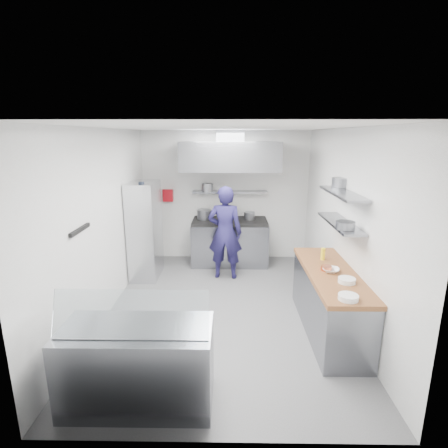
{
  "coord_description": "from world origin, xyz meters",
  "views": [
    {
      "loc": [
        0.09,
        -5.07,
        2.69
      ],
      "look_at": [
        0.0,
        0.6,
        1.25
      ],
      "focal_mm": 28.0,
      "sensor_mm": 36.0,
      "label": 1
    }
  ],
  "objects_px": {
    "gas_range": "(230,243)",
    "chef": "(225,233)",
    "display_case": "(138,365)",
    "wire_rack": "(145,230)"
  },
  "relations": [
    {
      "from": "gas_range",
      "to": "chef",
      "type": "relative_size",
      "value": 0.89
    },
    {
      "from": "display_case",
      "to": "gas_range",
      "type": "bearing_deg",
      "value": 77.19
    },
    {
      "from": "display_case",
      "to": "wire_rack",
      "type": "bearing_deg",
      "value": 101.67
    },
    {
      "from": "display_case",
      "to": "chef",
      "type": "bearing_deg",
      "value": 75.79
    },
    {
      "from": "chef",
      "to": "wire_rack",
      "type": "xyz_separation_m",
      "value": [
        -1.54,
        0.06,
        0.03
      ]
    },
    {
      "from": "wire_rack",
      "to": "display_case",
      "type": "bearing_deg",
      "value": -78.33
    },
    {
      "from": "gas_range",
      "to": "display_case",
      "type": "relative_size",
      "value": 1.07
    },
    {
      "from": "gas_range",
      "to": "display_case",
      "type": "height_order",
      "value": "gas_range"
    },
    {
      "from": "gas_range",
      "to": "chef",
      "type": "height_order",
      "value": "chef"
    },
    {
      "from": "gas_range",
      "to": "display_case",
      "type": "xyz_separation_m",
      "value": [
        -0.93,
        -4.1,
        -0.03
      ]
    }
  ]
}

